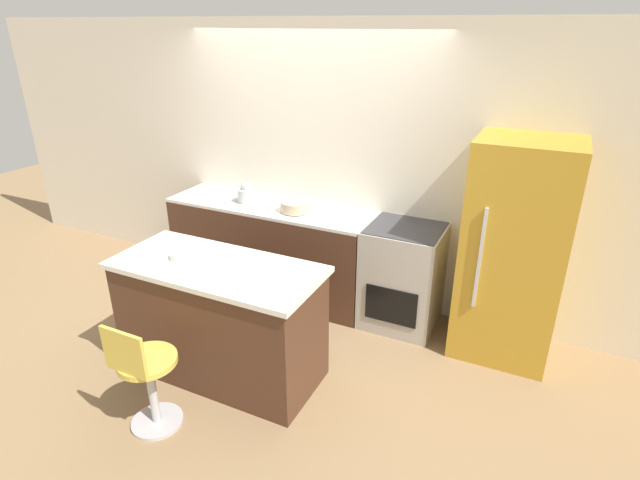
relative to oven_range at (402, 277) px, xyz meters
name	(u,v)px	position (x,y,z in m)	size (l,w,h in m)	color
ground_plane	(284,311)	(-1.05, -0.31, -0.47)	(14.00, 14.00, 0.00)	#8E704C
wall_back	(312,164)	(-1.05, 0.32, 0.83)	(8.00, 0.06, 2.60)	silver
back_counter	(271,249)	(-1.36, 0.00, 0.00)	(2.05, 0.58, 0.94)	#4C2D1E
kitchen_island	(221,320)	(-1.04, -1.28, 0.00)	(1.57, 0.71, 0.94)	#4C2D1E
oven_range	(402,277)	(0.00, 0.00, 0.00)	(0.65, 0.60, 0.94)	#B7B2A8
refrigerator	(513,253)	(0.88, -0.02, 0.42)	(0.75, 0.66, 1.79)	gold
stool_chair	(146,378)	(-1.13, -1.99, -0.07)	(0.39, 0.39, 0.85)	#B7B7BC
kettle	(246,194)	(-1.59, -0.05, 0.55)	(0.16, 0.16, 0.20)	silver
mixing_bowl	(296,206)	(-1.04, -0.05, 0.52)	(0.28, 0.28, 0.09)	#C1B28E
fruit_bowl	(186,255)	(-1.31, -1.27, 0.49)	(0.23, 0.23, 0.05)	white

